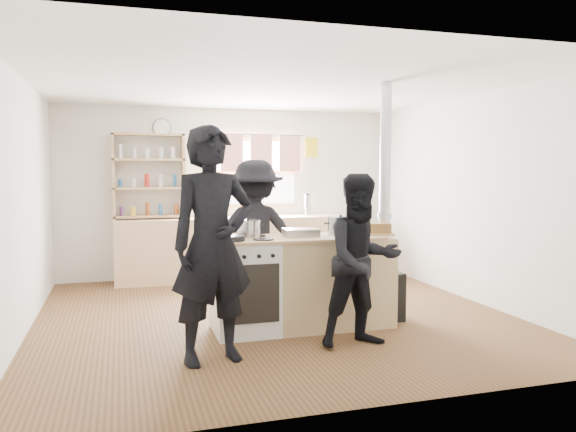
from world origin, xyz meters
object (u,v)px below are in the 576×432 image
Objects in this scene: thermos at (308,205)px; person_far at (255,235)px; person_near_left at (213,245)px; person_near_right at (362,261)px; stockpot_stove at (248,228)px; flue_heater at (384,259)px; bread_board at (380,230)px; cooking_island at (303,282)px; roast_tray at (301,232)px; skillet_greens at (228,238)px; stockpot_counter at (341,226)px.

thermos is 2.29m from person_far.
person_near_left is 1.25× the size of person_near_right.
stockpot_stove is 0.81m from person_far.
flue_heater is 0.98m from person_near_right.
person_near_right reaches higher than bread_board.
flue_heater reaches higher than person_far.
bread_board reaches higher than cooking_island.
stockpot_stove is (-0.52, 0.08, 0.04)m from roast_tray.
bread_board is 0.41m from flue_heater.
cooking_island is 0.77m from stockpot_stove.
skillet_greens is 0.78m from roast_tray.
thermos is at bearing 60.31° from stockpot_stove.
roast_tray is 1.27× the size of stockpot_counter.
skillet_greens is 0.66m from person_near_left.
stockpot_stove is 0.95m from stockpot_counter.
stockpot_stove is at bearing -119.69° from thermos.
person_near_left is (-1.80, -0.61, -0.00)m from bread_board.
thermos is at bearing -111.27° from person_far.
person_far is (-1.07, 0.99, -0.13)m from bread_board.
roast_tray is at bearing 178.52° from stockpot_counter.
flue_heater is (1.46, -0.05, -0.37)m from stockpot_stove.
person_far reaches higher than person_near_right.
stockpot_stove is at bearing 167.89° from cooking_island.
cooking_island is at bearing 8.56° from skillet_greens.
flue_heater is (-0.06, -2.71, -0.41)m from thermos.
cooking_island is 0.69m from stockpot_counter.
cooking_island is at bearing 22.34° from person_near_left.
stockpot_counter is at bearing 159.12° from bread_board.
stockpot_counter is 0.17× the size of person_far.
bread_board is (-0.20, -2.89, -0.08)m from thermos.
person_near_left reaches higher than cooking_island.
roast_tray is at bearing 111.58° from person_near_right.
bread_board is at bearing 5.41° from person_near_left.
thermos is 0.88× the size of roast_tray.
flue_heater is (0.93, 0.06, 0.18)m from cooking_island.
skillet_greens is 1.20m from stockpot_counter.
flue_heater is at bearing 6.03° from skillet_greens.
cooking_island is 0.84m from person_near_right.
thermos is 3.54m from person_near_right.
person_near_left is at bearing -111.60° from skillet_greens.
person_near_left is (-1.43, -0.75, -0.04)m from stockpot_counter.
skillet_greens is 1.71× the size of stockpot_stove.
person_near_left is 1.77m from person_far.
person_far is (-0.27, 0.84, -0.12)m from roast_tray.
bread_board is (0.79, -0.12, 0.51)m from cooking_island.
stockpot_counter is 0.86× the size of bread_board.
thermos reaches higher than stockpot_stove.
person_far is at bearing 107.82° from roast_tray.
cooking_island is 0.51m from roast_tray.
bread_board is (0.37, -0.14, -0.04)m from stockpot_counter.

